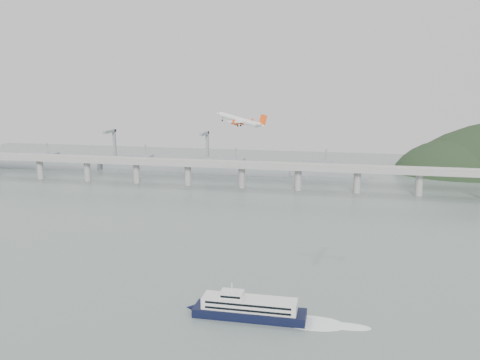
# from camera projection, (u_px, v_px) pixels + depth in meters

# --- Properties ---
(ground) EXTENTS (900.00, 900.00, 0.00)m
(ground) POSITION_uv_depth(u_px,v_px,m) (217.00, 271.00, 254.00)
(ground) COLOR slate
(ground) RESTS_ON ground
(bridge) EXTENTS (800.00, 22.00, 23.90)m
(bridge) POSITION_uv_depth(u_px,v_px,m) (274.00, 169.00, 442.64)
(bridge) COLOR gray
(bridge) RESTS_ON ground
(distant_fleet) EXTENTS (453.00, 60.90, 40.00)m
(distant_fleet) POSITION_uv_depth(u_px,v_px,m) (139.00, 164.00, 539.39)
(distant_fleet) COLOR gray
(distant_fleet) RESTS_ON ground
(ferry) EXTENTS (74.60, 13.24, 14.09)m
(ferry) POSITION_uv_depth(u_px,v_px,m) (250.00, 308.00, 203.70)
(ferry) COLOR black
(ferry) RESTS_ON ground
(airliner) EXTENTS (33.20, 30.29, 10.14)m
(airliner) POSITION_uv_depth(u_px,v_px,m) (240.00, 120.00, 301.19)
(airliner) COLOR white
(airliner) RESTS_ON ground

